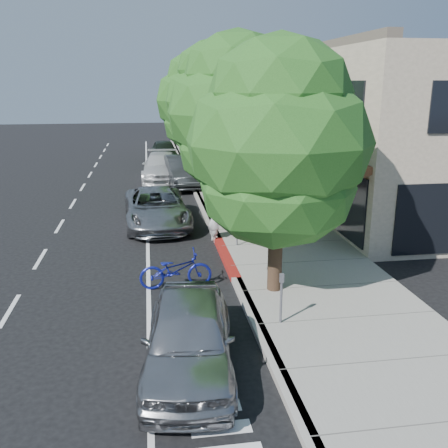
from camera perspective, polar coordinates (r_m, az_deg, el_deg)
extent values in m
plane|color=black|center=(15.90, 0.79, -5.28)|extent=(120.00, 120.00, 0.00)
cube|color=gray|center=(23.80, 3.10, 2.12)|extent=(4.60, 56.00, 0.15)
cube|color=#9E998E|center=(23.45, -2.42, 1.92)|extent=(0.30, 56.00, 0.15)
cube|color=maroon|center=(16.80, 0.23, -3.82)|extent=(0.32, 4.00, 0.15)
cube|color=beige|center=(34.85, 11.84, 11.92)|extent=(10.00, 36.00, 7.00)
cylinder|color=black|center=(13.83, 5.86, -3.36)|extent=(0.40, 0.40, 2.41)
ellipsoid|color=#1A4A16|center=(13.33, 6.09, 4.36)|extent=(4.17, 4.17, 3.34)
ellipsoid|color=#1A4A16|center=(13.14, 6.24, 9.37)|extent=(4.91, 4.91, 3.92)
ellipsoid|color=#1A4A16|center=(13.06, 6.41, 14.79)|extent=(3.68, 3.68, 2.94)
cylinder|color=black|center=(19.43, 1.49, 2.73)|extent=(0.40, 0.40, 2.63)
ellipsoid|color=#1A4A16|center=(19.07, 1.54, 8.79)|extent=(4.57, 4.57, 3.65)
ellipsoid|color=#1A4A16|center=(18.95, 1.56, 12.63)|extent=(5.37, 5.37, 4.30)
ellipsoid|color=#1A4A16|center=(18.92, 1.60, 16.72)|extent=(4.03, 4.03, 3.22)
cylinder|color=black|center=(25.23, -0.91, 5.95)|extent=(0.40, 0.40, 2.75)
ellipsoid|color=#1A4A16|center=(24.95, -0.94, 10.84)|extent=(4.29, 4.29, 3.43)
ellipsoid|color=#1A4A16|center=(24.86, -0.95, 13.90)|extent=(5.04, 5.04, 4.03)
ellipsoid|color=#1A4A16|center=(24.85, -0.97, 17.16)|extent=(3.78, 3.78, 3.03)
cylinder|color=black|center=(31.12, -2.43, 7.76)|extent=(0.40, 0.40, 2.65)
ellipsoid|color=#1A4A16|center=(30.89, -2.47, 11.58)|extent=(4.85, 4.85, 3.88)
ellipsoid|color=#1A4A16|center=(30.82, -2.50, 13.97)|extent=(5.70, 5.70, 4.56)
ellipsoid|color=#1A4A16|center=(30.80, -2.53, 16.50)|extent=(4.28, 4.28, 3.42)
cylinder|color=black|center=(37.04, -3.46, 9.08)|extent=(0.40, 0.40, 2.68)
ellipsoid|color=#1A4A16|center=(36.85, -3.52, 12.33)|extent=(4.25, 4.25, 3.40)
ellipsoid|color=#1A4A16|center=(36.79, -3.56, 14.35)|extent=(4.99, 4.99, 4.00)
ellipsoid|color=#1A4A16|center=(36.77, -3.59, 16.50)|extent=(3.75, 3.75, 3.00)
cylinder|color=black|center=(42.99, -4.22, 9.83)|extent=(0.40, 0.40, 2.39)
ellipsoid|color=#1A4A16|center=(42.84, -4.27, 12.33)|extent=(3.66, 3.66, 2.93)
ellipsoid|color=#1A4A16|center=(42.78, -4.30, 13.88)|extent=(4.31, 4.31, 3.45)
ellipsoid|color=#1A4A16|center=(42.75, -4.34, 15.52)|extent=(3.23, 3.23, 2.58)
imported|color=silver|center=(18.43, -1.10, 0.63)|extent=(0.57, 0.73, 1.78)
imported|color=navy|center=(14.48, -5.53, -5.23)|extent=(2.12, 0.83, 1.10)
imported|color=#9E9FA3|center=(20.74, -7.73, 1.84)|extent=(2.77, 5.55, 1.51)
imported|color=#222628|center=(28.63, -4.66, 6.05)|extent=(2.27, 5.33, 1.71)
imported|color=silver|center=(30.56, -7.14, 6.50)|extent=(2.53, 5.62, 1.60)
imported|color=black|center=(37.53, -6.84, 8.25)|extent=(2.01, 4.72, 1.59)
imported|color=#A3A3A7|center=(10.42, -4.06, -12.74)|extent=(2.27, 4.65, 1.53)
imported|color=black|center=(23.94, 2.92, 4.59)|extent=(1.09, 1.02, 1.80)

